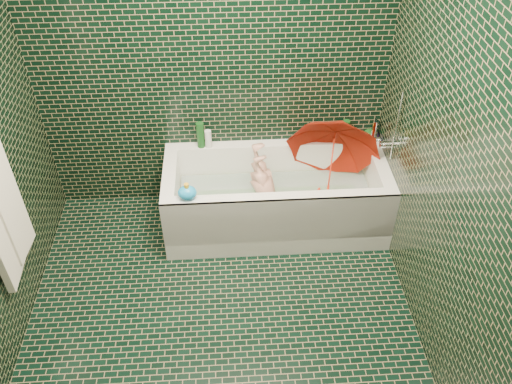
{
  "coord_description": "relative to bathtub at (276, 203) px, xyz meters",
  "views": [
    {
      "loc": [
        0.09,
        -2.16,
        3.04
      ],
      "look_at": [
        0.28,
        0.82,
        0.49
      ],
      "focal_mm": 38.0,
      "sensor_mm": 36.0,
      "label": 1
    }
  ],
  "objects": [
    {
      "name": "bath_mat",
      "position": [
        0.0,
        0.02,
        -0.06
      ],
      "size": [
        1.35,
        0.47,
        0.01
      ],
      "primitive_type": "cube",
      "color": "green",
      "rests_on": "bathtub"
    },
    {
      "name": "faucet",
      "position": [
        0.81,
        0.01,
        0.56
      ],
      "size": [
        0.18,
        0.19,
        0.55
      ],
      "color": "silver",
      "rests_on": "wall_right"
    },
    {
      "name": "bath_toy",
      "position": [
        -0.65,
        -0.29,
        0.4
      ],
      "size": [
        0.13,
        0.11,
        0.13
      ],
      "rotation": [
        0.0,
        0.0,
        -0.02
      ],
      "color": "#1992E6",
      "rests_on": "bathtub"
    },
    {
      "name": "soap_bottle_c",
      "position": [
        0.79,
        0.33,
        0.34
      ],
      "size": [
        0.15,
        0.15,
        0.18
      ],
      "primitive_type": "imported",
      "rotation": [
        0.0,
        0.0,
        0.06
      ],
      "color": "#134316",
      "rests_on": "bathtub"
    },
    {
      "name": "bottle_right_tall",
      "position": [
        0.57,
        0.32,
        0.44
      ],
      "size": [
        0.07,
        0.07,
        0.2
      ],
      "primitive_type": "cylinder",
      "rotation": [
        0.0,
        0.0,
        0.23
      ],
      "color": "#134316",
      "rests_on": "bathtub"
    },
    {
      "name": "bottle_right_pump",
      "position": [
        0.8,
        0.31,
        0.44
      ],
      "size": [
        0.07,
        0.07,
        0.2
      ],
      "primitive_type": "cylinder",
      "rotation": [
        0.0,
        0.0,
        -0.39
      ],
      "color": "silver",
      "rests_on": "bathtub"
    },
    {
      "name": "bottle_left_tall",
      "position": [
        -0.57,
        0.33,
        0.45
      ],
      "size": [
        0.06,
        0.06,
        0.22
      ],
      "primitive_type": "cylinder",
      "rotation": [
        0.0,
        0.0,
        0.08
      ],
      "color": "#134316",
      "rests_on": "bathtub"
    },
    {
      "name": "wall_right",
      "position": [
        0.85,
        -1.01,
        1.04
      ],
      "size": [
        0.0,
        2.8,
        2.8
      ],
      "primitive_type": "plane",
      "rotation": [
        1.57,
        0.0,
        -1.57
      ],
      "color": "black",
      "rests_on": "floor"
    },
    {
      "name": "soap_bottle_a",
      "position": [
        0.7,
        0.35,
        0.34
      ],
      "size": [
        0.1,
        0.1,
        0.23
      ],
      "primitive_type": "imported",
      "rotation": [
        0.0,
        0.0,
        -0.15
      ],
      "color": "white",
      "rests_on": "bathtub"
    },
    {
      "name": "bottle_left_short",
      "position": [
        -0.51,
        0.32,
        0.41
      ],
      "size": [
        0.07,
        0.07,
        0.15
      ],
      "primitive_type": "cylinder",
      "rotation": [
        0.0,
        0.0,
        0.34
      ],
      "color": "white",
      "rests_on": "bathtub"
    },
    {
      "name": "soap_bottle_b",
      "position": [
        0.8,
        0.31,
        0.34
      ],
      "size": [
        0.09,
        0.09,
        0.18
      ],
      "primitive_type": "imported",
      "rotation": [
        0.0,
        0.0,
        -0.15
      ],
      "color": "#49217E",
      "rests_on": "bathtub"
    },
    {
      "name": "bathtub",
      "position": [
        0.0,
        0.0,
        0.0
      ],
      "size": [
        1.7,
        0.75,
        0.55
      ],
      "color": "white",
      "rests_on": "floor"
    },
    {
      "name": "floor",
      "position": [
        -0.45,
        -1.01,
        -0.21
      ],
      "size": [
        2.8,
        2.8,
        0.0
      ],
      "primitive_type": "plane",
      "color": "black",
      "rests_on": "ground"
    },
    {
      "name": "child",
      "position": [
        -0.06,
        -0.02,
        0.1
      ],
      "size": [
        0.89,
        0.36,
        0.36
      ],
      "primitive_type": "imported",
      "rotation": [
        -1.38,
        0.0,
        -1.63
      ],
      "color": "tan",
      "rests_on": "bathtub"
    },
    {
      "name": "umbrella",
      "position": [
        0.42,
        0.04,
        0.36
      ],
      "size": [
        0.98,
        1.01,
        0.95
      ],
      "primitive_type": "imported",
      "rotation": [
        0.39,
        -0.22,
        -0.34
      ],
      "color": "red",
      "rests_on": "bathtub"
    },
    {
      "name": "wall_back",
      "position": [
        -0.45,
        0.39,
        1.04
      ],
      "size": [
        2.8,
        0.0,
        2.8
      ],
      "primitive_type": "plane",
      "rotation": [
        1.57,
        0.0,
        0.0
      ],
      "color": "black",
      "rests_on": "floor"
    },
    {
      "name": "rubber_duck",
      "position": [
        0.62,
        0.33,
        0.38
      ],
      "size": [
        0.12,
        0.1,
        0.09
      ],
      "rotation": [
        0.0,
        0.0,
        0.36
      ],
      "color": "gold",
      "rests_on": "bathtub"
    },
    {
      "name": "water",
      "position": [
        0.0,
        0.02,
        0.09
      ],
      "size": [
        1.48,
        0.53,
        0.0
      ],
      "primitive_type": "cube",
      "color": "silver",
      "rests_on": "bathtub"
    }
  ]
}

